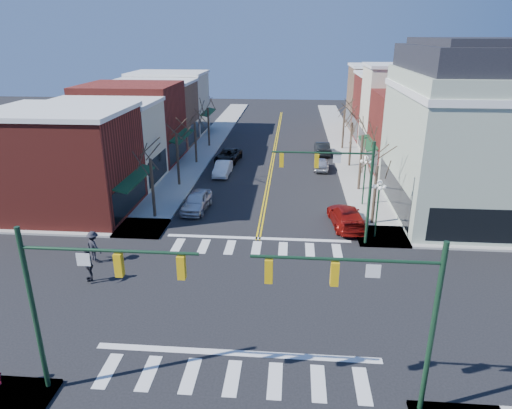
% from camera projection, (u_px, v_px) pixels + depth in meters
% --- Properties ---
extents(ground, '(160.00, 160.00, 0.00)m').
position_uv_depth(ground, '(247.00, 298.00, 24.98)').
color(ground, black).
rests_on(ground, ground).
extents(sidewalk_left, '(3.50, 70.00, 0.15)m').
position_uv_depth(sidewalk_left, '(178.00, 182.00, 44.27)').
color(sidewalk_left, '#9E9B93').
rests_on(sidewalk_left, ground).
extents(sidewalk_right, '(3.50, 70.00, 0.15)m').
position_uv_depth(sidewalk_right, '(361.00, 186.00, 42.92)').
color(sidewalk_right, '#9E9B93').
rests_on(sidewalk_right, ground).
extents(bldg_left_brick_a, '(10.00, 8.50, 8.00)m').
position_uv_depth(bldg_left_brick_a, '(65.00, 164.00, 35.72)').
color(bldg_left_brick_a, maroon).
rests_on(bldg_left_brick_a, ground).
extents(bldg_left_stucco_a, '(10.00, 7.00, 7.50)m').
position_uv_depth(bldg_left_stucco_a, '(104.00, 144.00, 43.03)').
color(bldg_left_stucco_a, beige).
rests_on(bldg_left_stucco_a, ground).
extents(bldg_left_brick_b, '(10.00, 9.00, 8.50)m').
position_uv_depth(bldg_left_brick_b, '(132.00, 123.00, 50.32)').
color(bldg_left_brick_b, maroon).
rests_on(bldg_left_brick_b, ground).
extents(bldg_left_tan, '(10.00, 7.50, 7.80)m').
position_uv_depth(bldg_left_tan, '(154.00, 114.00, 58.13)').
color(bldg_left_tan, '#89654B').
rests_on(bldg_left_tan, ground).
extents(bldg_left_stucco_b, '(10.00, 8.00, 8.20)m').
position_uv_depth(bldg_left_stucco_b, '(170.00, 104.00, 65.29)').
color(bldg_left_stucco_b, beige).
rests_on(bldg_left_stucco_b, ground).
extents(bldg_right_brick_a, '(10.00, 8.50, 8.00)m').
position_uv_depth(bldg_right_brick_a, '(424.00, 134.00, 46.38)').
color(bldg_right_brick_a, maroon).
rests_on(bldg_right_brick_a, ground).
extents(bldg_right_stucco, '(10.00, 7.00, 10.00)m').
position_uv_depth(bldg_right_stucco, '(407.00, 112.00, 53.25)').
color(bldg_right_stucco, beige).
rests_on(bldg_right_stucco, ground).
extents(bldg_right_brick_b, '(10.00, 8.00, 8.50)m').
position_uv_depth(bldg_right_brick_b, '(394.00, 108.00, 60.51)').
color(bldg_right_brick_b, maroon).
rests_on(bldg_right_brick_b, ground).
extents(bldg_right_tan, '(10.00, 8.00, 9.00)m').
position_uv_depth(bldg_right_tan, '(383.00, 98.00, 67.88)').
color(bldg_right_tan, '#89654B').
rests_on(bldg_right_tan, ground).
extents(victorian_corner, '(12.25, 14.25, 13.30)m').
position_uv_depth(victorian_corner, '(480.00, 130.00, 34.88)').
color(victorian_corner, '#A3B39A').
rests_on(victorian_corner, ground).
extents(traffic_mast_near_left, '(6.60, 0.28, 7.20)m').
position_uv_depth(traffic_mast_near_left, '(77.00, 290.00, 16.84)').
color(traffic_mast_near_left, '#14331E').
rests_on(traffic_mast_near_left, ground).
extents(traffic_mast_near_right, '(6.60, 0.28, 7.20)m').
position_uv_depth(traffic_mast_near_right, '(382.00, 304.00, 15.99)').
color(traffic_mast_near_right, '#14331E').
rests_on(traffic_mast_near_right, ground).
extents(traffic_mast_far_right, '(6.60, 0.28, 7.20)m').
position_uv_depth(traffic_mast_far_right, '(342.00, 178.00, 29.79)').
color(traffic_mast_far_right, '#14331E').
rests_on(traffic_mast_far_right, ground).
extents(lamppost_corner, '(0.36, 0.36, 4.33)m').
position_uv_depth(lamppost_corner, '(378.00, 199.00, 31.23)').
color(lamppost_corner, '#14331E').
rests_on(lamppost_corner, ground).
extents(lamppost_midblock, '(0.36, 0.36, 4.33)m').
position_uv_depth(lamppost_midblock, '(365.00, 172.00, 37.29)').
color(lamppost_midblock, '#14331E').
rests_on(lamppost_midblock, ground).
extents(tree_left_a, '(0.24, 0.24, 4.76)m').
position_uv_depth(tree_left_a, '(153.00, 189.00, 35.04)').
color(tree_left_a, '#382B21').
rests_on(tree_left_a, ground).
extents(tree_left_b, '(0.24, 0.24, 5.04)m').
position_uv_depth(tree_left_b, '(178.00, 160.00, 42.45)').
color(tree_left_b, '#382B21').
rests_on(tree_left_b, ground).
extents(tree_left_c, '(0.24, 0.24, 4.55)m').
position_uv_depth(tree_left_c, '(196.00, 143.00, 50.00)').
color(tree_left_c, '#382B21').
rests_on(tree_left_c, ground).
extents(tree_left_d, '(0.24, 0.24, 4.90)m').
position_uv_depth(tree_left_d, '(209.00, 128.00, 57.40)').
color(tree_left_d, '#382B21').
rests_on(tree_left_d, ground).
extents(tree_right_a, '(0.24, 0.24, 4.62)m').
position_uv_depth(tree_right_a, '(374.00, 196.00, 33.77)').
color(tree_right_a, '#382B21').
rests_on(tree_right_a, ground).
extents(tree_right_b, '(0.24, 0.24, 5.18)m').
position_uv_depth(tree_right_b, '(361.00, 163.00, 41.13)').
color(tree_right_b, '#382B21').
rests_on(tree_right_b, ground).
extents(tree_right_c, '(0.24, 0.24, 4.83)m').
position_uv_depth(tree_right_c, '(351.00, 145.00, 48.65)').
color(tree_right_c, '#382B21').
rests_on(tree_right_c, ground).
extents(tree_right_d, '(0.24, 0.24, 4.97)m').
position_uv_depth(tree_right_d, '(343.00, 129.00, 56.09)').
color(tree_right_d, '#382B21').
rests_on(tree_right_d, ground).
extents(car_left_near, '(2.17, 4.68, 1.55)m').
position_uv_depth(car_left_near, '(197.00, 201.00, 37.13)').
color(car_left_near, silver).
rests_on(car_left_near, ground).
extents(car_left_mid, '(1.57, 4.23, 1.38)m').
position_uv_depth(car_left_mid, '(223.00, 169.00, 46.34)').
color(car_left_mid, white).
rests_on(car_left_mid, ground).
extents(car_left_far, '(2.84, 5.26, 1.40)m').
position_uv_depth(car_left_far, '(228.00, 156.00, 51.17)').
color(car_left_far, black).
rests_on(car_left_far, ground).
extents(car_right_near, '(2.79, 5.63, 1.57)m').
position_uv_depth(car_right_near, '(346.00, 216.00, 34.03)').
color(car_right_near, maroon).
rests_on(car_right_near, ground).
extents(car_right_mid, '(1.80, 3.98, 1.33)m').
position_uv_depth(car_right_mid, '(322.00, 164.00, 48.14)').
color(car_right_mid, '#BCBCC1').
rests_on(car_right_mid, ground).
extents(car_right_far, '(1.74, 4.70, 1.54)m').
position_uv_depth(car_right_far, '(322.00, 148.00, 54.23)').
color(car_right_far, black).
rests_on(car_right_far, ground).
extents(pedestrian_dark_a, '(0.99, 1.22, 1.94)m').
position_uv_depth(pedestrian_dark_a, '(89.00, 265.00, 26.21)').
color(pedestrian_dark_a, black).
rests_on(pedestrian_dark_a, sidewalk_left).
extents(pedestrian_dark_b, '(1.45, 1.29, 1.95)m').
position_uv_depth(pedestrian_dark_b, '(94.00, 246.00, 28.53)').
color(pedestrian_dark_b, black).
rests_on(pedestrian_dark_b, sidewalk_left).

